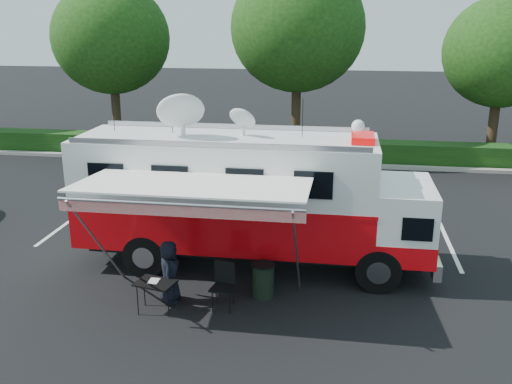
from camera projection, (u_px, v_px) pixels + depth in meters
The scene contains 9 objects.
ground_plane at pixel (253, 264), 15.45m from camera, with size 120.00×120.00×0.00m, color black.
back_border at pixel (322, 49), 26.01m from camera, with size 60.00×6.14×8.87m.
stall_lines at pixel (252, 225), 18.36m from camera, with size 24.12×5.50×0.01m.
command_truck at pixel (250, 197), 14.91m from camera, with size 9.28×2.55×4.46m.
awning at pixel (192, 190), 12.24m from camera, with size 5.07×2.62×3.06m.
person at pixel (171, 301), 13.45m from camera, with size 0.74×0.48×1.51m, color black.
folding_table at pixel (155, 284), 12.79m from camera, with size 0.97×0.78×0.73m.
folding_chair at pixel (224, 281), 13.06m from camera, with size 0.59×0.61×1.06m.
trash_bin at pixel (263, 280), 13.59m from camera, with size 0.55×0.55×0.83m.
Camera 1 is at (2.24, -14.02, 6.42)m, focal length 40.00 mm.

